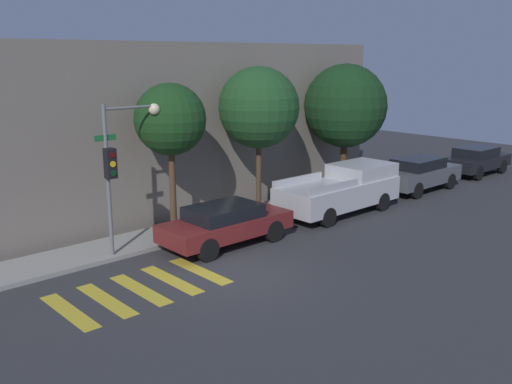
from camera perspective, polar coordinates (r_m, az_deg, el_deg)
name	(u,v)px	position (r m, az deg, el deg)	size (l,w,h in m)	color
ground_plane	(234,273)	(16.73, -2.26, -8.12)	(60.00, 60.00, 0.00)	#333335
sidewalk	(155,238)	(19.90, -10.06, -4.53)	(26.00, 1.95, 0.14)	gray
building_row	(89,131)	(22.95, -16.32, 5.87)	(26.00, 6.00, 6.64)	slate
crosswalk	(140,289)	(15.94, -11.51, -9.53)	(4.48, 2.60, 0.00)	gold
traffic_light_pole	(121,154)	(17.69, -13.38, 3.69)	(2.25, 0.56, 4.78)	slate
sedan_near_corner	(226,223)	(18.88, -3.06, -3.13)	(4.53, 1.85, 1.38)	maroon
pickup_truck	(342,189)	(22.98, 8.63, 0.29)	(5.44, 2.11, 1.84)	#BCBCC1
sedan_middle	(419,173)	(27.46, 15.97, 1.82)	(4.56, 1.83, 1.56)	#4C5156
sedan_far_end	(476,160)	(32.20, 21.15, 3.03)	(4.25, 1.84, 1.47)	black
tree_near_corner	(170,120)	(19.36, -8.57, 7.12)	(2.42, 2.42, 5.29)	#4C3823
tree_midblock	(259,108)	(21.83, 0.28, 8.42)	(3.10, 3.10, 5.78)	#4C3823
tree_far_end	(345,106)	(25.63, 8.93, 8.49)	(3.65, 3.65, 5.82)	#42301E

